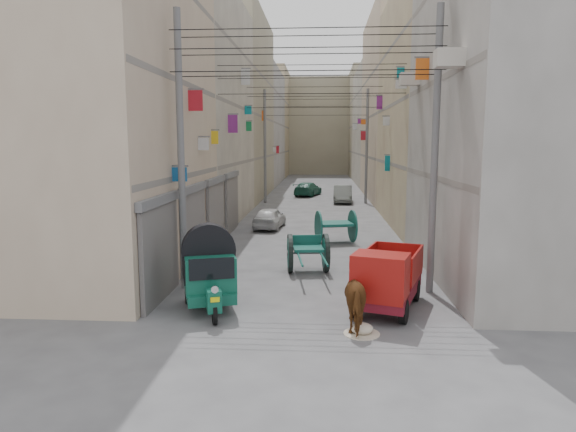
# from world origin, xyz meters

# --- Properties ---
(ground) EXTENTS (140.00, 140.00, 0.00)m
(ground) POSITION_xyz_m (0.00, 0.00, 0.00)
(ground) COLOR #4B4B4E
(ground) RESTS_ON ground
(building_row_left) EXTENTS (8.00, 62.00, 14.00)m
(building_row_left) POSITION_xyz_m (-8.00, 34.13, 6.46)
(building_row_left) COLOR #C3AD93
(building_row_left) RESTS_ON ground
(building_row_right) EXTENTS (8.00, 62.00, 14.00)m
(building_row_right) POSITION_xyz_m (8.00, 34.13, 6.46)
(building_row_right) COLOR #A7A19C
(building_row_right) RESTS_ON ground
(end_cap_building) EXTENTS (22.00, 10.00, 13.00)m
(end_cap_building) POSITION_xyz_m (0.00, 66.00, 6.50)
(end_cap_building) COLOR #9C947B
(end_cap_building) RESTS_ON ground
(shutters_left) EXTENTS (0.18, 14.40, 2.88)m
(shutters_left) POSITION_xyz_m (-3.92, 10.38, 1.49)
(shutters_left) COLOR #4E4E53
(shutters_left) RESTS_ON ground
(signboards) EXTENTS (8.22, 40.52, 5.67)m
(signboards) POSITION_xyz_m (-0.01, 21.66, 3.43)
(signboards) COLOR orange
(signboards) RESTS_ON ground
(ac_units) EXTENTS (0.70, 6.55, 3.35)m
(ac_units) POSITION_xyz_m (3.65, 7.67, 7.43)
(ac_units) COLOR #BCB4A8
(ac_units) RESTS_ON ground
(utility_poles) EXTENTS (7.40, 22.20, 8.00)m
(utility_poles) POSITION_xyz_m (0.00, 17.00, 4.00)
(utility_poles) COLOR slate
(utility_poles) RESTS_ON ground
(overhead_cables) EXTENTS (7.40, 22.52, 1.12)m
(overhead_cables) POSITION_xyz_m (0.00, 14.40, 6.77)
(overhead_cables) COLOR black
(overhead_cables) RESTS_ON ground
(auto_rickshaw) EXTENTS (1.86, 2.51, 1.71)m
(auto_rickshaw) POSITION_xyz_m (-2.43, 4.10, 1.00)
(auto_rickshaw) COLOR black
(auto_rickshaw) RESTS_ON ground
(tonga_cart) EXTENTS (1.48, 2.96, 1.29)m
(tonga_cart) POSITION_xyz_m (0.02, 8.11, 0.67)
(tonga_cart) COLOR black
(tonga_cart) RESTS_ON ground
(mini_truck) EXTENTS (2.18, 3.22, 1.66)m
(mini_truck) POSITION_xyz_m (2.09, 4.06, 0.80)
(mini_truck) COLOR black
(mini_truck) RESTS_ON ground
(second_cart) EXTENTS (1.85, 1.72, 1.40)m
(second_cart) POSITION_xyz_m (1.07, 13.30, 0.75)
(second_cart) COLOR #125147
(second_cart) RESTS_ON ground
(feed_sack) EXTENTS (0.51, 0.41, 0.26)m
(feed_sack) POSITION_xyz_m (1.39, 2.54, 0.13)
(feed_sack) COLOR beige
(feed_sack) RESTS_ON ground
(horse) EXTENTS (0.85, 1.81, 1.51)m
(horse) POSITION_xyz_m (1.42, 3.00, 0.76)
(horse) COLOR brown
(horse) RESTS_ON ground
(distant_car_white) EXTENTS (1.61, 3.26, 1.07)m
(distant_car_white) POSITION_xyz_m (-2.15, 16.86, 0.54)
(distant_car_white) COLOR #BABABA
(distant_car_white) RESTS_ON ground
(distant_car_grey) EXTENTS (1.43, 3.76, 1.23)m
(distant_car_grey) POSITION_xyz_m (1.99, 28.47, 0.61)
(distant_car_grey) COLOR #5D625F
(distant_car_grey) RESTS_ON ground
(distant_car_green) EXTENTS (2.49, 4.06, 1.10)m
(distant_car_green) POSITION_xyz_m (-0.67, 33.12, 0.55)
(distant_car_green) COLOR #1E5946
(distant_car_green) RESTS_ON ground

